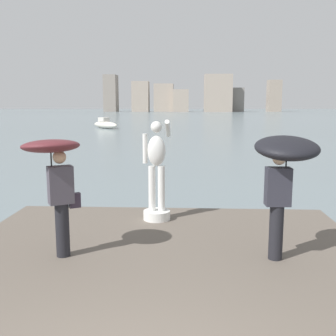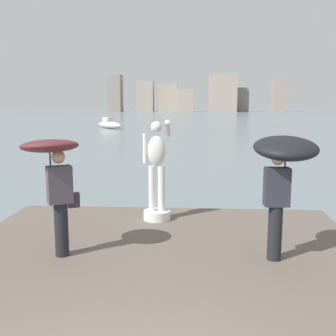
% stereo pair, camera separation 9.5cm
% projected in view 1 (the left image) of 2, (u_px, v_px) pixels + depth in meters
% --- Properties ---
extents(ground_plane, '(400.00, 400.00, 0.00)m').
position_uv_depth(ground_plane, '(185.00, 131.00, 42.41)').
color(ground_plane, slate).
extents(pier, '(7.01, 9.77, 0.40)m').
position_uv_depth(pier, '(152.00, 329.00, 4.79)').
color(pier, '#60564C').
rests_on(pier, ground).
extents(statue_white_figure, '(0.58, 0.85, 2.13)m').
position_uv_depth(statue_white_figure, '(157.00, 178.00, 8.49)').
color(statue_white_figure, white).
rests_on(statue_white_figure, pier).
extents(onlooker_left, '(1.24, 1.24, 1.94)m').
position_uv_depth(onlooker_left, '(55.00, 168.00, 6.32)').
color(onlooker_left, black).
rests_on(onlooker_left, pier).
extents(onlooker_right, '(1.02, 1.05, 2.02)m').
position_uv_depth(onlooker_right, '(284.00, 162.00, 6.21)').
color(onlooker_right, black).
rests_on(onlooker_right, pier).
extents(boat_mid, '(4.10, 4.40, 1.28)m').
position_uv_depth(boat_mid, '(105.00, 124.00, 47.31)').
color(boat_mid, silver).
rests_on(boat_mid, ground).
extents(distant_skyline, '(65.79, 12.20, 13.49)m').
position_uv_depth(distant_skyline, '(192.00, 96.00, 148.72)').
color(distant_skyline, gray).
rests_on(distant_skyline, ground).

